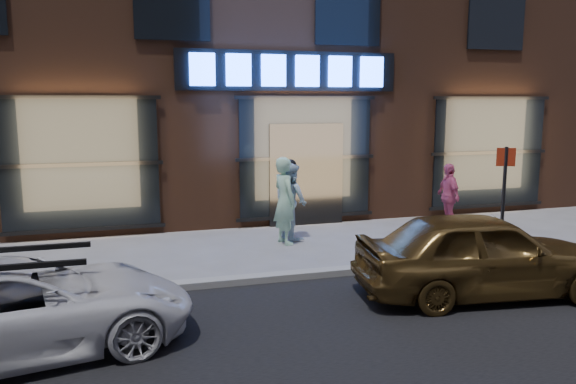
% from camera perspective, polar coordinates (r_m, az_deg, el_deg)
% --- Properties ---
extents(ground, '(90.00, 90.00, 0.00)m').
position_cam_1_polar(ground, '(9.94, 8.90, -7.99)').
color(ground, slate).
rests_on(ground, ground).
extents(curb, '(60.00, 0.25, 0.12)m').
position_cam_1_polar(curb, '(9.92, 8.91, -7.66)').
color(curb, gray).
rests_on(curb, ground).
extents(storefront_building, '(30.20, 8.28, 10.30)m').
position_cam_1_polar(storefront_building, '(17.21, -2.44, 16.66)').
color(storefront_building, '#54301E').
rests_on(storefront_building, ground).
extents(man_bowtie, '(0.57, 0.74, 1.80)m').
position_cam_1_polar(man_bowtie, '(11.51, -0.35, -0.89)').
color(man_bowtie, '#9DCEA7').
rests_on(man_bowtie, ground).
extents(man_cap, '(0.83, 0.94, 1.64)m').
position_cam_1_polar(man_cap, '(11.94, 0.27, -0.91)').
color(man_cap, white).
rests_on(man_cap, ground).
extents(passerby, '(0.42, 0.91, 1.51)m').
position_cam_1_polar(passerby, '(13.45, 15.95, -0.40)').
color(passerby, '#D95984').
rests_on(passerby, ground).
extents(white_suv, '(4.28, 2.59, 1.11)m').
position_cam_1_polar(white_suv, '(7.32, -25.70, -10.59)').
color(white_suv, silver).
rests_on(white_suv, ground).
extents(gold_sedan, '(3.98, 1.97, 1.30)m').
position_cam_1_polar(gold_sedan, '(8.98, 19.18, -5.94)').
color(gold_sedan, brown).
rests_on(gold_sedan, ground).
extents(sign_post, '(0.32, 0.15, 2.10)m').
position_cam_1_polar(sign_post, '(11.06, 21.08, 0.01)').
color(sign_post, '#262628').
rests_on(sign_post, ground).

